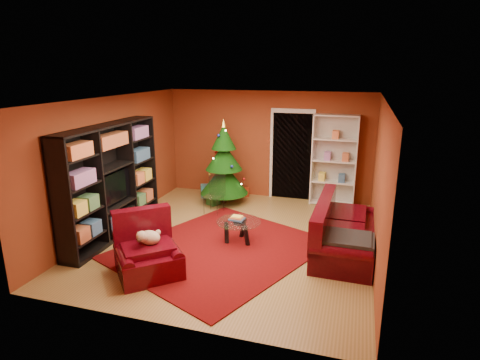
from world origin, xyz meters
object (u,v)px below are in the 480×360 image
(gift_box_red, at_px, (245,192))
(armchair, at_px, (148,251))
(white_bookshelf, at_px, (334,161))
(christmas_tree, at_px, (224,163))
(gift_box_green, at_px, (213,199))
(dog, at_px, (150,238))
(rug, at_px, (220,249))
(coffee_table, at_px, (239,231))
(acrylic_chair, at_px, (214,196))
(media_unit, at_px, (111,181))
(sofa, at_px, (346,227))
(gift_box_teal, at_px, (207,191))

(gift_box_red, height_order, armchair, armchair)
(gift_box_red, xyz_separation_m, white_bookshelf, (2.14, -0.02, 0.95))
(christmas_tree, bearing_deg, gift_box_green, -138.00)
(dog, bearing_deg, gift_box_green, 51.89)
(rug, distance_m, white_bookshelf, 3.68)
(rug, distance_m, gift_box_red, 3.14)
(gift_box_green, bearing_deg, armchair, -86.64)
(rug, height_order, christmas_tree, christmas_tree)
(coffee_table, bearing_deg, acrylic_chair, 126.48)
(gift_box_red, height_order, coffee_table, coffee_table)
(gift_box_red, xyz_separation_m, coffee_table, (0.67, -2.71, 0.11))
(media_unit, distance_m, white_bookshelf, 4.91)
(media_unit, bearing_deg, rug, -2.99)
(christmas_tree, height_order, gift_box_red, christmas_tree)
(gift_box_green, bearing_deg, coffee_table, -57.35)
(dog, height_order, sofa, sofa)
(dog, height_order, coffee_table, dog)
(gift_box_green, distance_m, armchair, 3.42)
(christmas_tree, relative_size, acrylic_chair, 2.59)
(sofa, height_order, coffee_table, sofa)
(gift_box_green, height_order, sofa, sofa)
(rug, xyz_separation_m, armchair, (-0.77, -1.13, 0.39))
(christmas_tree, bearing_deg, coffee_table, -64.40)
(dog, bearing_deg, acrylic_chair, 48.12)
(rug, bearing_deg, acrylic_chair, 113.45)
(rug, xyz_separation_m, white_bookshelf, (1.71, 3.09, 1.04))
(media_unit, bearing_deg, dog, -39.91)
(gift_box_teal, bearing_deg, gift_box_red, 20.82)
(gift_box_green, distance_m, dog, 3.37)
(christmas_tree, distance_m, white_bookshelf, 2.54)
(media_unit, xyz_separation_m, sofa, (4.29, 0.50, -0.60))
(media_unit, bearing_deg, sofa, 5.69)
(christmas_tree, bearing_deg, white_bookshelf, 14.30)
(gift_box_red, height_order, white_bookshelf, white_bookshelf)
(rug, height_order, coffee_table, coffee_table)
(gift_box_teal, distance_m, coffee_table, 2.84)
(rug, relative_size, dog, 8.34)
(gift_box_teal, height_order, sofa, sofa)
(white_bookshelf, xyz_separation_m, coffee_table, (-1.48, -2.69, -0.84))
(gift_box_teal, bearing_deg, armchair, -81.88)
(armchair, relative_size, sofa, 0.47)
(dog, bearing_deg, media_unit, 99.46)
(media_unit, distance_m, sofa, 4.37)
(christmas_tree, xyz_separation_m, white_bookshelf, (2.46, 0.63, 0.08))
(armchair, relative_size, coffee_table, 1.23)
(gift_box_green, height_order, armchair, armchair)
(media_unit, height_order, dog, media_unit)
(dog, distance_m, coffee_table, 1.81)
(christmas_tree, relative_size, gift_box_red, 9.84)
(coffee_table, bearing_deg, christmas_tree, 115.60)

